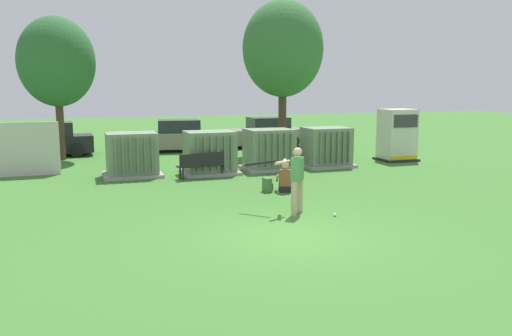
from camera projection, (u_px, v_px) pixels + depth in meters
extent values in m
plane|color=#3D752D|center=(291.00, 237.00, 11.26)|extent=(96.00, 96.00, 0.00)
cube|color=#9E9B93|center=(133.00, 175.00, 18.97)|extent=(2.10, 1.70, 0.12)
cube|color=gray|center=(132.00, 153.00, 18.84)|extent=(1.80, 1.40, 1.50)
cube|color=#63755B|center=(115.00, 156.00, 17.93)|extent=(0.06, 0.12, 1.27)
cube|color=#63755B|center=(123.00, 156.00, 18.01)|extent=(0.06, 0.12, 1.27)
cube|color=#63755B|center=(130.00, 156.00, 18.09)|extent=(0.06, 0.12, 1.27)
cube|color=#63755B|center=(138.00, 155.00, 18.17)|extent=(0.06, 0.12, 1.27)
cube|color=#63755B|center=(145.00, 155.00, 18.25)|extent=(0.06, 0.12, 1.27)
cube|color=#63755B|center=(152.00, 155.00, 18.34)|extent=(0.06, 0.12, 1.27)
cube|color=#9E9B93|center=(210.00, 172.00, 19.54)|extent=(2.10, 1.70, 0.12)
cube|color=gray|center=(210.00, 151.00, 19.41)|extent=(1.80, 1.40, 1.50)
cube|color=#63755B|center=(197.00, 154.00, 18.49)|extent=(0.06, 0.12, 1.27)
cube|color=#63755B|center=(204.00, 154.00, 18.58)|extent=(0.06, 0.12, 1.27)
cube|color=#63755B|center=(211.00, 154.00, 18.66)|extent=(0.06, 0.12, 1.27)
cube|color=#63755B|center=(218.00, 153.00, 18.74)|extent=(0.06, 0.12, 1.27)
cube|color=#63755B|center=(225.00, 153.00, 18.82)|extent=(0.06, 0.12, 1.27)
cube|color=#63755B|center=(231.00, 153.00, 18.90)|extent=(0.06, 0.12, 1.27)
cube|color=#9E9B93|center=(269.00, 168.00, 20.52)|extent=(2.10, 1.70, 0.12)
cube|color=gray|center=(269.00, 148.00, 20.39)|extent=(1.80, 1.40, 1.50)
cube|color=#63755B|center=(260.00, 151.00, 19.47)|extent=(0.06, 0.12, 1.27)
cube|color=#63755B|center=(267.00, 151.00, 19.56)|extent=(0.06, 0.12, 1.27)
cube|color=#63755B|center=(273.00, 150.00, 19.64)|extent=(0.06, 0.12, 1.27)
cube|color=#63755B|center=(279.00, 150.00, 19.72)|extent=(0.06, 0.12, 1.27)
cube|color=#63755B|center=(285.00, 150.00, 19.80)|extent=(0.06, 0.12, 1.27)
cube|color=#63755B|center=(291.00, 149.00, 19.88)|extent=(0.06, 0.12, 1.27)
cube|color=#9E9B93|center=(326.00, 165.00, 21.33)|extent=(2.10, 1.70, 0.12)
cube|color=gray|center=(326.00, 146.00, 21.21)|extent=(1.80, 1.40, 1.50)
cube|color=#63755B|center=(320.00, 148.00, 20.29)|extent=(0.06, 0.12, 1.27)
cube|color=#63755B|center=(326.00, 148.00, 20.37)|extent=(0.06, 0.12, 1.27)
cube|color=#63755B|center=(332.00, 148.00, 20.45)|extent=(0.06, 0.12, 1.27)
cube|color=#63755B|center=(338.00, 147.00, 20.54)|extent=(0.06, 0.12, 1.27)
cube|color=#63755B|center=(343.00, 147.00, 20.62)|extent=(0.06, 0.12, 1.27)
cube|color=#63755B|center=(349.00, 147.00, 20.70)|extent=(0.06, 0.12, 1.27)
cube|color=#262626|center=(396.00, 159.00, 23.06)|extent=(1.60, 1.40, 0.10)
cube|color=beige|center=(397.00, 134.00, 22.88)|extent=(1.40, 1.20, 2.20)
cube|color=#383838|center=(406.00, 121.00, 22.21)|extent=(1.19, 0.04, 0.55)
cube|color=yellow|center=(404.00, 158.00, 22.46)|extent=(1.33, 0.04, 0.16)
cube|color=black|center=(201.00, 165.00, 18.61)|extent=(1.84, 0.70, 0.05)
cube|color=black|center=(203.00, 159.00, 18.41)|extent=(1.78, 0.34, 0.44)
cylinder|color=black|center=(180.00, 173.00, 18.40)|extent=(0.06, 0.06, 0.42)
cylinder|color=black|center=(219.00, 170.00, 19.13)|extent=(0.06, 0.06, 0.42)
cylinder|color=black|center=(183.00, 174.00, 18.16)|extent=(0.06, 0.06, 0.42)
cylinder|color=black|center=(222.00, 171.00, 18.89)|extent=(0.06, 0.06, 0.42)
cylinder|color=tan|center=(294.00, 199.00, 13.09)|extent=(0.16, 0.16, 0.88)
cylinder|color=tan|center=(300.00, 195.00, 13.52)|extent=(0.16, 0.16, 0.88)
cube|color=#4C8C4C|center=(297.00, 169.00, 13.19)|extent=(0.45, 0.46, 0.60)
sphere|color=#DBAD89|center=(298.00, 152.00, 13.12)|extent=(0.23, 0.23, 0.23)
cylinder|color=#DBAD89|center=(282.00, 162.00, 13.22)|extent=(0.52, 0.34, 0.09)
cylinder|color=#DBAD89|center=(285.00, 162.00, 13.39)|extent=(0.29, 0.53, 0.09)
cylinder|color=black|center=(259.00, 163.00, 13.58)|extent=(0.68, 0.61, 0.21)
sphere|color=black|center=(274.00, 161.00, 13.40)|extent=(0.08, 0.08, 0.08)
sphere|color=white|center=(335.00, 215.00, 13.06)|extent=(0.09, 0.09, 0.09)
cube|color=black|center=(285.00, 189.00, 16.08)|extent=(0.39, 0.32, 0.20)
cube|color=brown|center=(285.00, 178.00, 16.02)|extent=(0.41, 0.31, 0.52)
sphere|color=#DBAD89|center=(285.00, 165.00, 15.96)|extent=(0.22, 0.22, 0.22)
cylinder|color=black|center=(281.00, 184.00, 16.28)|extent=(0.25, 0.47, 0.13)
cylinder|color=black|center=(281.00, 182.00, 16.50)|extent=(0.19, 0.32, 0.46)
cylinder|color=black|center=(288.00, 184.00, 16.29)|extent=(0.25, 0.47, 0.13)
cylinder|color=black|center=(287.00, 182.00, 16.51)|extent=(0.19, 0.32, 0.46)
cylinder|color=#DBAD89|center=(277.00, 178.00, 16.24)|extent=(0.19, 0.42, 0.32)
cylinder|color=#DBAD89|center=(292.00, 178.00, 16.26)|extent=(0.19, 0.42, 0.32)
cube|color=#4C723F|center=(267.00, 185.00, 16.12)|extent=(0.24, 0.35, 0.44)
cube|color=#3D5B33|center=(271.00, 187.00, 16.19)|extent=(0.09, 0.23, 0.22)
cylinder|color=#4C3828|center=(61.00, 130.00, 23.06)|extent=(0.33, 0.33, 2.70)
ellipsoid|color=#2D6633|center=(57.00, 62.00, 22.58)|extent=(3.32, 3.32, 3.95)
cylinder|color=#4C3828|center=(282.00, 122.00, 24.94)|extent=(0.39, 0.39, 3.13)
ellipsoid|color=#387038|center=(283.00, 49.00, 24.39)|extent=(3.86, 3.86, 4.58)
cube|color=black|center=(47.00, 144.00, 24.36)|extent=(4.26, 1.85, 0.80)
cube|color=#262B33|center=(49.00, 129.00, 24.30)|extent=(2.15, 1.63, 0.64)
cylinder|color=black|center=(16.00, 153.00, 23.15)|extent=(0.65, 0.24, 0.64)
cylinder|color=black|center=(18.00, 149.00, 24.72)|extent=(0.65, 0.24, 0.64)
cylinder|color=black|center=(77.00, 150.00, 24.07)|extent=(0.65, 0.24, 0.64)
cylinder|color=black|center=(75.00, 147.00, 25.64)|extent=(0.65, 0.24, 0.64)
cube|color=gray|center=(176.00, 140.00, 26.30)|extent=(4.39, 2.25, 0.80)
cube|color=#262B33|center=(179.00, 126.00, 26.21)|extent=(2.29, 1.83, 0.64)
cylinder|color=black|center=(150.00, 147.00, 25.26)|extent=(0.66, 0.30, 0.64)
cylinder|color=black|center=(151.00, 144.00, 26.91)|extent=(0.66, 0.30, 0.64)
cylinder|color=black|center=(203.00, 146.00, 25.76)|extent=(0.66, 0.30, 0.64)
cylinder|color=black|center=(200.00, 143.00, 27.41)|extent=(0.66, 0.30, 0.64)
cube|color=gray|center=(266.00, 136.00, 28.30)|extent=(4.22, 1.76, 0.80)
cube|color=#262B33|center=(268.00, 123.00, 28.24)|extent=(2.12, 1.59, 0.64)
cylinder|color=black|center=(248.00, 143.00, 27.12)|extent=(0.64, 0.23, 0.64)
cylinder|color=black|center=(239.00, 140.00, 28.70)|extent=(0.64, 0.23, 0.64)
cylinder|color=black|center=(293.00, 142.00, 27.99)|extent=(0.64, 0.23, 0.64)
cylinder|color=black|center=(281.00, 139.00, 29.57)|extent=(0.64, 0.23, 0.64)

